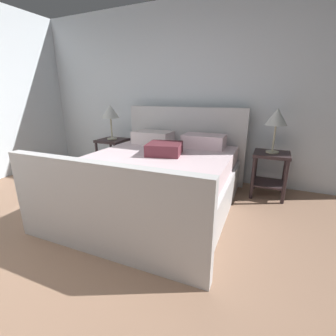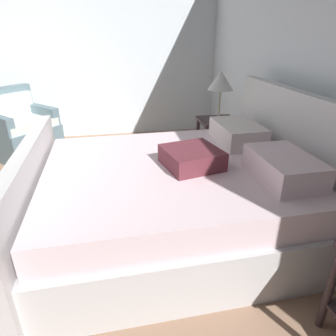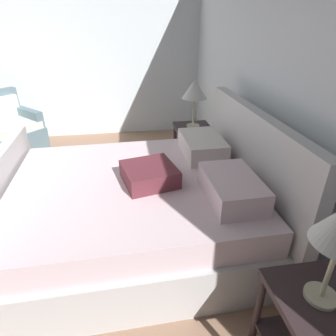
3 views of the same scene
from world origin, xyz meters
name	(u,v)px [view 1 (image 1 of 3)]	position (x,y,z in m)	size (l,w,h in m)	color
ground_plane	(19,298)	(0.00, 0.00, -0.01)	(5.11, 5.79, 0.02)	#9C765C
wall_back	(180,94)	(0.00, 2.95, 1.33)	(5.23, 0.12, 2.66)	silver
bed	(158,177)	(0.22, 1.70, 0.35)	(1.90, 2.23, 1.14)	silver
nightstand_right	(270,167)	(1.47, 2.52, 0.40)	(0.44, 0.44, 0.60)	#2F2225
table_lamp_right	(277,118)	(1.47, 2.52, 1.04)	(0.27, 0.27, 0.56)	#B7B293
nightstand_left	(113,151)	(-1.02, 2.47, 0.40)	(0.44, 0.44, 0.60)	#2F2225
table_lamp_left	(110,112)	(-1.02, 2.47, 1.05)	(0.30, 0.30, 0.57)	#B7B293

